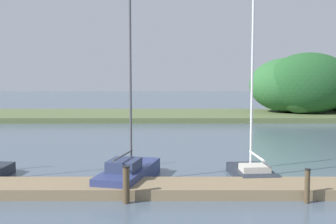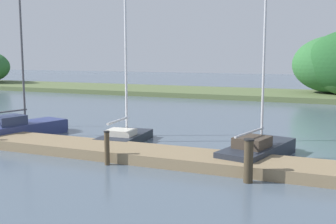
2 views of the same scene
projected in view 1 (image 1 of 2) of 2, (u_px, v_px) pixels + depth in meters
dock_pier at (202, 188)px, 15.20m from camera, size 29.79×1.80×0.35m
far_shore at (260, 90)px, 38.21m from camera, size 70.93×8.88×6.80m
sailboat_2 at (128, 172)px, 16.55m from camera, size 2.23×4.41×7.56m
sailboat_3 at (250, 168)px, 17.32m from camera, size 1.61×3.11×8.10m
mooring_piling_2 at (124, 185)px, 14.02m from camera, size 0.24×0.24×1.18m
mooring_piling_3 at (305, 186)px, 14.08m from camera, size 0.19×0.19×1.09m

